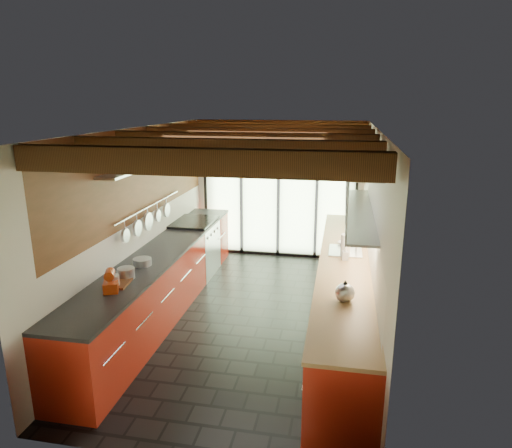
% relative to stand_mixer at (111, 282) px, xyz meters
% --- Properties ---
extents(ground, '(5.50, 5.50, 0.00)m').
position_rel_stand_mixer_xyz_m(ground, '(1.27, 1.44, -1.02)').
color(ground, black).
rests_on(ground, ground).
extents(room_shell, '(5.50, 5.50, 5.50)m').
position_rel_stand_mixer_xyz_m(room_shell, '(1.27, 1.44, 0.64)').
color(room_shell, silver).
rests_on(room_shell, ground).
extents(ceiling_beams, '(3.14, 5.06, 4.90)m').
position_rel_stand_mixer_xyz_m(ceiling_beams, '(1.27, 1.82, 1.44)').
color(ceiling_beams, '#593316').
rests_on(ceiling_beams, ground).
extents(glass_door, '(2.95, 0.10, 2.90)m').
position_rel_stand_mixer_xyz_m(glass_door, '(1.27, 4.14, 0.64)').
color(glass_door, '#C6EAAD').
rests_on(glass_door, ground).
extents(left_counter, '(0.68, 5.00, 0.92)m').
position_rel_stand_mixer_xyz_m(left_counter, '(-0.00, 1.44, -0.56)').
color(left_counter, '#AF2414').
rests_on(left_counter, ground).
extents(range_stove, '(0.66, 0.90, 0.97)m').
position_rel_stand_mixer_xyz_m(range_stove, '(-0.00, 2.89, -0.55)').
color(range_stove, silver).
rests_on(range_stove, ground).
extents(right_counter, '(0.68, 5.00, 0.92)m').
position_rel_stand_mixer_xyz_m(right_counter, '(2.54, 1.44, -0.56)').
color(right_counter, '#AF2414').
rests_on(right_counter, ground).
extents(sink_assembly, '(0.45, 0.52, 0.43)m').
position_rel_stand_mixer_xyz_m(sink_assembly, '(2.56, 1.84, -0.06)').
color(sink_assembly, silver).
rests_on(sink_assembly, right_counter).
extents(upper_cabinets_right, '(0.34, 3.00, 3.00)m').
position_rel_stand_mixer_xyz_m(upper_cabinets_right, '(2.70, 1.74, 0.83)').
color(upper_cabinets_right, silver).
rests_on(upper_cabinets_right, ground).
extents(left_wall_fixtures, '(0.28, 2.60, 0.96)m').
position_rel_stand_mixer_xyz_m(left_wall_fixtures, '(-0.20, 1.63, 0.83)').
color(left_wall_fixtures, silver).
rests_on(left_wall_fixtures, ground).
extents(stand_mixer, '(0.25, 0.31, 0.25)m').
position_rel_stand_mixer_xyz_m(stand_mixer, '(0.00, 0.00, 0.00)').
color(stand_mixer, red).
rests_on(stand_mixer, left_counter).
extents(pot_large, '(0.26, 0.26, 0.13)m').
position_rel_stand_mixer_xyz_m(pot_large, '(0.00, 0.35, -0.03)').
color(pot_large, silver).
rests_on(pot_large, left_counter).
extents(pot_small, '(0.31, 0.31, 0.09)m').
position_rel_stand_mixer_xyz_m(pot_small, '(0.00, 0.79, -0.05)').
color(pot_small, silver).
rests_on(pot_small, left_counter).
extents(cutting_board, '(0.26, 0.34, 0.03)m').
position_rel_stand_mixer_xyz_m(cutting_board, '(0.00, 0.15, -0.08)').
color(cutting_board, brown).
rests_on(cutting_board, left_counter).
extents(kettle, '(0.26, 0.28, 0.24)m').
position_rel_stand_mixer_xyz_m(kettle, '(2.54, 0.19, 0.01)').
color(kettle, silver).
rests_on(kettle, right_counter).
extents(paper_towel, '(0.17, 0.17, 0.36)m').
position_rel_stand_mixer_xyz_m(paper_towel, '(2.54, 1.64, 0.05)').
color(paper_towel, white).
rests_on(paper_towel, right_counter).
extents(soap_bottle, '(0.09, 0.09, 0.18)m').
position_rel_stand_mixer_xyz_m(soap_bottle, '(2.54, 1.48, -0.01)').
color(soap_bottle, silver).
rests_on(soap_bottle, right_counter).
extents(bowl, '(0.26, 0.26, 0.05)m').
position_rel_stand_mixer_xyz_m(bowl, '(2.54, 2.14, -0.07)').
color(bowl, silver).
rests_on(bowl, right_counter).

